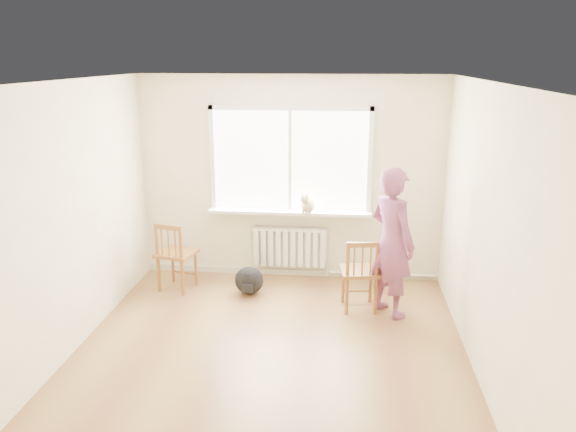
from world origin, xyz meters
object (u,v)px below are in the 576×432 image
(chair_left, at_px, (175,256))
(chair_right, at_px, (360,275))
(person, at_px, (392,242))
(cat, at_px, (308,204))
(backpack, at_px, (249,280))

(chair_left, height_order, chair_right, chair_left)
(chair_right, bearing_deg, person, 165.29)
(chair_right, bearing_deg, chair_left, -16.42)
(chair_right, height_order, cat, cat)
(chair_right, bearing_deg, backpack, -21.14)
(chair_left, height_order, person, person)
(chair_left, bearing_deg, person, -174.57)
(chair_left, bearing_deg, cat, -150.03)
(chair_left, xyz_separation_m, cat, (1.66, 0.48, 0.61))
(cat, bearing_deg, chair_right, -35.79)
(chair_left, height_order, cat, cat)
(chair_left, relative_size, person, 0.52)
(backpack, bearing_deg, cat, 35.92)
(chair_right, height_order, person, person)
(person, bearing_deg, cat, 9.96)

